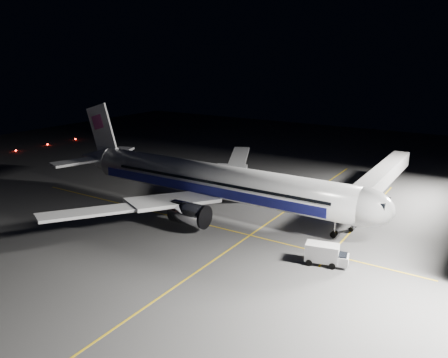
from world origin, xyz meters
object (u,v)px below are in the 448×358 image
jet_bridge (379,179)px  safety_cone_b (278,197)px  safety_cone_a (206,194)px  airliner (210,180)px  safety_cone_c (275,192)px  baggage_tug (262,182)px  service_truck (326,254)px

jet_bridge → safety_cone_b: bearing=-158.9°
safety_cone_a → safety_cone_b: size_ratio=1.07×
safety_cone_a → safety_cone_b: bearing=26.2°
jet_bridge → safety_cone_a: size_ratio=61.35×
airliner → safety_cone_c: airliner is taller
safety_cone_a → airliner: bearing=-49.8°
jet_bridge → safety_cone_c: (-17.68, -4.06, -4.27)m
airliner → safety_cone_b: size_ratio=117.78×
baggage_tug → jet_bridge: bearing=-20.8°
service_truck → safety_cone_b: service_truck is taller
jet_bridge → safety_cone_a: bearing=-156.7°
airliner → safety_cone_c: bearing=68.9°
airliner → jet_bridge: bearing=38.0°
airliner → baggage_tug: 17.75m
baggage_tug → safety_cone_c: (4.57, -3.18, -0.48)m
safety_cone_a → baggage_tug: bearing=62.5°
safety_cone_c → jet_bridge: bearing=12.9°
airliner → baggage_tug: airliner is taller
service_truck → safety_cone_a: 32.24m
service_truck → safety_cone_c: 29.29m
airliner → safety_cone_b: 14.63m
airliner → service_truck: bearing=-20.8°
safety_cone_a → safety_cone_b: (12.04, 5.91, -0.02)m
safety_cone_a → safety_cone_c: (10.41, 8.05, 0.03)m
baggage_tug → safety_cone_c: bearing=-57.8°
airliner → service_truck: airliner is taller
baggage_tug → airliner: bearing=-115.8°
safety_cone_b → safety_cone_c: 2.69m
safety_cone_a → service_truck: bearing=-27.6°
service_truck → baggage_tug: (-22.73, 26.13, -0.65)m
jet_bridge → service_truck: size_ratio=6.16×
jet_bridge → safety_cone_c: size_ratio=55.65×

